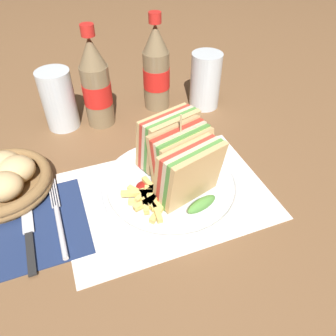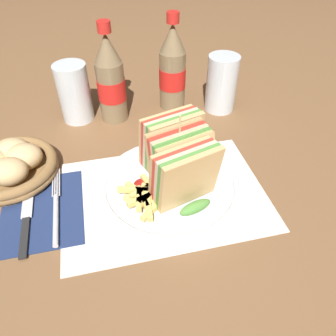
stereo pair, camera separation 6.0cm
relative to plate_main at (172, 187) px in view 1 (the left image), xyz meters
The scene contains 14 objects.
ground_plane 0.02m from the plate_main, 164.41° to the left, with size 4.00×4.00×0.00m, color brown.
placemat 0.02m from the plate_main, 155.98° to the right, with size 0.37×0.26×0.00m.
plate_main is the anchor object (origin of this frame).
club_sandwich 0.06m from the plate_main, 19.16° to the left, with size 0.13×0.20×0.14m.
fries_pile 0.06m from the plate_main, 149.71° to the right, with size 0.09×0.11×0.02m.
ketchup_blob 0.05m from the plate_main, behind, with size 0.03×0.03×0.01m.
napkin 0.23m from the plate_main, behind, with size 0.14×0.18×0.00m.
fork 0.21m from the plate_main, behind, with size 0.02×0.19×0.01m.
knife 0.26m from the plate_main, behind, with size 0.02×0.21×0.00m.
coke_bottle_near 0.30m from the plate_main, 104.96° to the left, with size 0.06×0.06×0.23m.
coke_bottle_far 0.32m from the plate_main, 75.70° to the left, with size 0.06×0.06×0.23m.
glass_near 0.32m from the plate_main, 53.83° to the left, with size 0.07×0.07×0.14m.
glass_far 0.34m from the plate_main, 118.44° to the left, with size 0.07×0.07×0.14m.
bread_basket 0.31m from the plate_main, 159.05° to the left, with size 0.18×0.18×0.06m.
Camera 1 is at (-0.15, -0.40, 0.44)m, focal length 35.00 mm.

